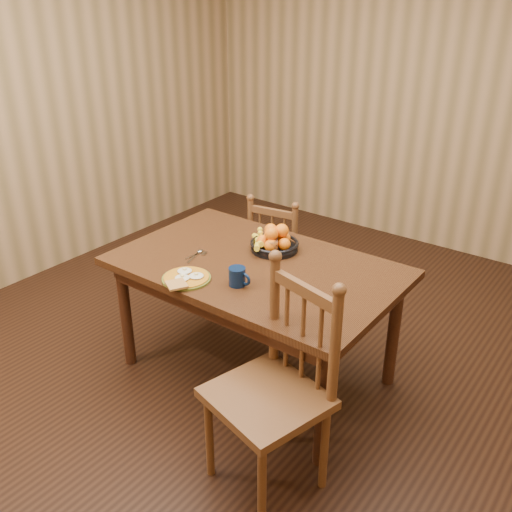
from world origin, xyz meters
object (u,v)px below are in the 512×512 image
Objects in this scene: fruit_bowl at (273,241)px; breakfast_plate at (186,278)px; dining_table at (256,277)px; chair_far at (280,256)px; coffee_mug at (238,277)px; chair_near at (274,390)px.

breakfast_plate is at bearing -104.64° from fruit_bowl.
breakfast_plate is 0.61m from fruit_bowl.
breakfast_plate is at bearing -116.03° from dining_table.
chair_far is 0.68m from fruit_bowl.
coffee_mug is at bearing 102.84° from chair_far.
chair_far is 0.83× the size of chair_near.
chair_far is 1.14m from breakfast_plate.
chair_far reaches higher than breakfast_plate.
breakfast_plate is at bearing 87.71° from chair_far.
fruit_bowl reaches higher than coffee_mug.
chair_far is 1.58m from chair_near.
dining_table is 1.80× the size of chair_far.
dining_table is at bearing 63.97° from breakfast_plate.
dining_table is 0.26m from fruit_bowl.
fruit_bowl is at bearing 140.25° from chair_near.
chair_near is at bearing -17.05° from breakfast_plate.
chair_far is at bearing 96.91° from breakfast_plate.
dining_table is 5.23× the size of breakfast_plate.
chair_far is (-0.32, 0.71, -0.23)m from dining_table.
fruit_bowl is at bearing 75.36° from breakfast_plate.
breakfast_plate is (-0.75, 0.23, 0.24)m from chair_near.
chair_near reaches higher than chair_far.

